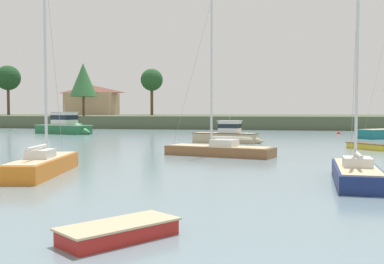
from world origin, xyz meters
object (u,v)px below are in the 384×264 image
Objects in this scene: dinghy_red at (119,234)px; cruiser_sand at (231,138)px; dinghy_yellow at (370,147)px; sailboat_wood at (220,153)px; sailboat_navy at (356,178)px; mooring_buoy_red at (339,133)px; sailboat_orange at (43,170)px; mooring_buoy_green at (10,130)px; cruiser_green at (68,129)px.

dinghy_red is 0.42× the size of cruiser_sand.
sailboat_wood is (-10.85, -7.39, 0.05)m from dinghy_yellow.
cruiser_sand reaches higher than dinghy_red.
dinghy_red is 11.89m from sailboat_navy.
dinghy_yellow is at bearing 68.93° from dinghy_red.
dinghy_yellow is 13.13m from sailboat_wood.
sailboat_wood is at bearing -109.84° from mooring_buoy_red.
sailboat_orange is at bearing -113.52° from mooring_buoy_red.
dinghy_red is 12.09m from sailboat_orange.
sailboat_navy is 13.95m from sailboat_orange.
sailboat_navy reaches higher than cruiser_sand.
sailboat_orange is 53.50m from mooring_buoy_green.
sailboat_wood is 12.64m from cruiser_sand.
dinghy_yellow reaches higher than mooring_buoy_green.
cruiser_green is 1.37× the size of cruiser_sand.
cruiser_sand is 0.63× the size of sailboat_orange.
dinghy_red is at bearing -102.30° from mooring_buoy_red.
cruiser_green is 25.46× the size of mooring_buoy_green.
dinghy_red is 53.79m from mooring_buoy_red.
sailboat_wood reaches higher than mooring_buoy_green.
cruiser_sand is 13.58× the size of mooring_buoy_red.
sailboat_navy is at bearing 55.31° from dinghy_red.
cruiser_green reaches higher than dinghy_yellow.
dinghy_yellow is 54.49m from mooring_buoy_green.
cruiser_sand is (-11.33, 5.23, 0.29)m from dinghy_yellow.
dinghy_red is 0.31× the size of cruiser_green.
sailboat_orange reaches higher than sailboat_wood.
mooring_buoy_red is at bearing 88.11° from dinghy_yellow.
sailboat_navy is 43.04m from mooring_buoy_red.
sailboat_orange is 29.32× the size of mooring_buoy_green.
dinghy_yellow is 12.48m from cruiser_sand.
cruiser_sand is 23.17m from mooring_buoy_red.
cruiser_green is 47.32m from sailboat_navy.
cruiser_green is at bearing 131.97° from sailboat_wood.
mooring_buoy_red is 48.41m from mooring_buoy_green.
sailboat_wood reaches higher than dinghy_yellow.
sailboat_orange is (-6.49, -23.11, -0.22)m from cruiser_sand.
mooring_buoy_green is at bearing 134.53° from sailboat_navy.
sailboat_wood is at bearing 56.39° from sailboat_orange.
dinghy_red is 0.27× the size of sailboat_orange.
sailboat_navy is 0.87× the size of sailboat_orange.
cruiser_green is at bearing 151.53° from dinghy_yellow.
dinghy_red is at bearing -89.39° from sailboat_wood.
cruiser_sand is (-0.48, 12.63, 0.24)m from sailboat_wood.
mooring_buoy_red is (4.69, 42.78, -0.12)m from sailboat_navy.
sailboat_wood is 1.13× the size of cruiser_green.
sailboat_navy is at bearing -72.07° from cruiser_sand.
dinghy_red is 32.84m from cruiser_sand.
sailboat_navy is (6.98, -10.43, -0.01)m from sailboat_wood.
dinghy_yellow is at bearing -91.89° from mooring_buoy_red.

